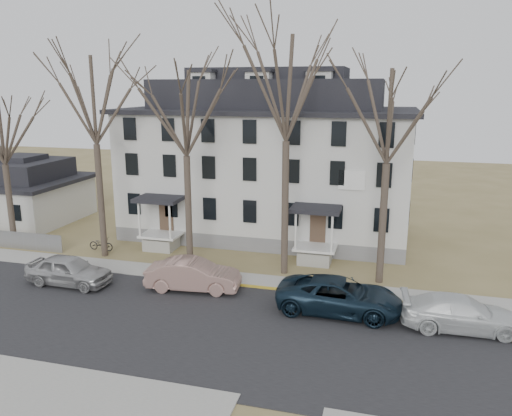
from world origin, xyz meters
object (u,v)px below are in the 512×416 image
(tree_center, at_px, (287,81))
(car_white, at_px, (461,314))
(tree_bungalow, at_px, (1,128))
(bicycle_left, at_px, (101,244))
(car_navy, at_px, (339,297))
(tree_mid_right, at_px, (390,110))
(car_tan, at_px, (193,275))
(tree_far_left, at_px, (93,94))
(small_house, at_px, (25,194))
(tree_mid_left, at_px, (185,107))
(car_silver, at_px, (69,271))
(boarding_house, at_px, (268,162))

(tree_center, bearing_deg, car_white, -28.12)
(tree_bungalow, height_order, bicycle_left, tree_bungalow)
(car_navy, height_order, bicycle_left, car_navy)
(car_navy, bearing_deg, tree_mid_right, -20.06)
(car_navy, height_order, car_white, car_navy)
(car_tan, relative_size, bicycle_left, 2.93)
(tree_far_left, xyz_separation_m, tree_center, (12.00, 0.00, 0.74))
(small_house, xyz_separation_m, tree_far_left, (11.00, -6.20, 8.09))
(tree_bungalow, relative_size, car_tan, 2.12)
(tree_mid_left, relative_size, car_silver, 2.63)
(tree_mid_left, relative_size, tree_mid_right, 1.00)
(small_house, bearing_deg, tree_far_left, -29.39)
(boarding_house, bearing_deg, car_tan, -95.89)
(boarding_house, bearing_deg, tree_bungalow, -152.99)
(tree_far_left, relative_size, tree_bungalow, 1.27)
(tree_bungalow, bearing_deg, boarding_house, 27.01)
(tree_bungalow, relative_size, car_white, 2.03)
(car_white, distance_m, bicycle_left, 22.66)
(small_house, xyz_separation_m, car_navy, (26.70, -10.76, -1.41))
(boarding_house, relative_size, bicycle_left, 12.01)
(small_house, height_order, car_white, small_house)
(boarding_house, bearing_deg, car_white, -46.97)
(bicycle_left, bearing_deg, car_silver, -164.29)
(tree_far_left, relative_size, bicycle_left, 7.92)
(tree_far_left, bearing_deg, tree_mid_right, 0.00)
(small_house, bearing_deg, car_white, -19.04)
(car_silver, bearing_deg, tree_bungalow, 59.27)
(small_house, height_order, car_silver, small_house)
(tree_mid_left, bearing_deg, small_house, 159.97)
(tree_center, distance_m, tree_bungalow, 19.23)
(car_silver, xyz_separation_m, car_navy, (14.89, 0.37, 0.02))
(tree_mid_right, distance_m, tree_bungalow, 24.54)
(small_house, distance_m, tree_mid_left, 19.53)
(tree_mid_right, bearing_deg, bicycle_left, 177.60)
(car_white, bearing_deg, boarding_house, 39.25)
(tree_mid_left, bearing_deg, tree_center, 0.00)
(boarding_house, bearing_deg, small_house, -174.41)
(tree_far_left, relative_size, tree_center, 0.93)
(small_house, height_order, car_navy, small_house)
(car_tan, bearing_deg, tree_center, -54.67)
(boarding_house, height_order, car_white, boarding_house)
(car_silver, xyz_separation_m, car_white, (20.39, 0.01, -0.05))
(tree_center, relative_size, car_white, 2.77)
(car_white, bearing_deg, tree_center, 58.10)
(tree_mid_left, height_order, tree_mid_right, same)
(tree_mid_right, xyz_separation_m, tree_bungalow, (-24.50, 0.00, -1.48))
(bicycle_left, bearing_deg, car_white, -103.96)
(boarding_house, height_order, tree_mid_left, tree_mid_left)
(tree_mid_left, distance_m, tree_bungalow, 13.08)
(car_white, xyz_separation_m, bicycle_left, (-21.93, 5.68, -0.32))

